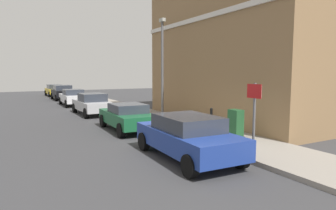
{
  "coord_description": "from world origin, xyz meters",
  "views": [
    {
      "loc": [
        -5.93,
        -9.27,
        2.75
      ],
      "look_at": [
        0.97,
        3.31,
        1.2
      ],
      "focal_mm": 31.47,
      "sensor_mm": 36.0,
      "label": 1
    }
  ],
  "objects_px": {
    "car_white": "(73,97)",
    "car_yellow": "(55,90)",
    "bollard_near_cabinet": "(211,118)",
    "car_black": "(63,92)",
    "lamppost": "(162,64)",
    "car_green": "(127,116)",
    "car_blue": "(187,136)",
    "car_silver": "(92,104)",
    "street_sign": "(254,108)",
    "utility_cabinet": "(236,125)"
  },
  "relations": [
    {
      "from": "car_white",
      "to": "bollard_near_cabinet",
      "type": "height_order",
      "value": "car_white"
    },
    {
      "from": "street_sign",
      "to": "car_silver",
      "type": "bearing_deg",
      "value": 97.87
    },
    {
      "from": "car_blue",
      "to": "car_green",
      "type": "distance_m",
      "value": 5.34
    },
    {
      "from": "car_green",
      "to": "car_black",
      "type": "xyz_separation_m",
      "value": [
        0.05,
        18.88,
        0.1
      ]
    },
    {
      "from": "utility_cabinet",
      "to": "car_green",
      "type": "bearing_deg",
      "value": 125.14
    },
    {
      "from": "car_blue",
      "to": "car_white",
      "type": "distance_m",
      "value": 17.99
    },
    {
      "from": "car_white",
      "to": "street_sign",
      "type": "height_order",
      "value": "street_sign"
    },
    {
      "from": "car_yellow",
      "to": "bollard_near_cabinet",
      "type": "distance_m",
      "value": 27.26
    },
    {
      "from": "car_green",
      "to": "car_yellow",
      "type": "bearing_deg",
      "value": 1.31
    },
    {
      "from": "car_blue",
      "to": "car_black",
      "type": "xyz_separation_m",
      "value": [
        0.04,
        24.22,
        0.05
      ]
    },
    {
      "from": "car_white",
      "to": "lamppost",
      "type": "bearing_deg",
      "value": -163.7
    },
    {
      "from": "street_sign",
      "to": "lamppost",
      "type": "height_order",
      "value": "lamppost"
    },
    {
      "from": "lamppost",
      "to": "car_blue",
      "type": "bearing_deg",
      "value": -111.88
    },
    {
      "from": "car_white",
      "to": "car_yellow",
      "type": "bearing_deg",
      "value": -0.51
    },
    {
      "from": "car_yellow",
      "to": "street_sign",
      "type": "xyz_separation_m",
      "value": [
        1.69,
        -31.08,
        0.93
      ]
    },
    {
      "from": "car_black",
      "to": "car_green",
      "type": "bearing_deg",
      "value": 179.88
    },
    {
      "from": "car_green",
      "to": "car_white",
      "type": "distance_m",
      "value": 12.65
    },
    {
      "from": "car_black",
      "to": "car_yellow",
      "type": "height_order",
      "value": "car_black"
    },
    {
      "from": "car_green",
      "to": "car_silver",
      "type": "distance_m",
      "value": 6.38
    },
    {
      "from": "car_blue",
      "to": "car_silver",
      "type": "xyz_separation_m",
      "value": [
        -0.07,
        11.72,
        -0.02
      ]
    },
    {
      "from": "car_yellow",
      "to": "bollard_near_cabinet",
      "type": "xyz_separation_m",
      "value": [
        3.06,
        -27.09,
        -0.03
      ]
    },
    {
      "from": "car_black",
      "to": "lamppost",
      "type": "relative_size",
      "value": 0.72
    },
    {
      "from": "car_blue",
      "to": "street_sign",
      "type": "distance_m",
      "value": 2.27
    },
    {
      "from": "car_yellow",
      "to": "utility_cabinet",
      "type": "distance_m",
      "value": 28.98
    },
    {
      "from": "lamppost",
      "to": "car_silver",
      "type": "bearing_deg",
      "value": 124.76
    },
    {
      "from": "car_white",
      "to": "car_yellow",
      "type": "xyz_separation_m",
      "value": [
        0.14,
        11.91,
        0.01
      ]
    },
    {
      "from": "car_black",
      "to": "bollard_near_cabinet",
      "type": "relative_size",
      "value": 3.96
    },
    {
      "from": "car_white",
      "to": "lamppost",
      "type": "distance_m",
      "value": 11.36
    },
    {
      "from": "car_blue",
      "to": "utility_cabinet",
      "type": "xyz_separation_m",
      "value": [
        2.99,
        1.08,
        -0.06
      ]
    },
    {
      "from": "car_green",
      "to": "car_white",
      "type": "height_order",
      "value": "car_white"
    },
    {
      "from": "bollard_near_cabinet",
      "to": "car_black",
      "type": "bearing_deg",
      "value": 98.11
    },
    {
      "from": "utility_cabinet",
      "to": "bollard_near_cabinet",
      "type": "xyz_separation_m",
      "value": [
        0.1,
        1.74,
        0.02
      ]
    },
    {
      "from": "utility_cabinet",
      "to": "bollard_near_cabinet",
      "type": "relative_size",
      "value": 1.11
    },
    {
      "from": "car_black",
      "to": "lamppost",
      "type": "height_order",
      "value": "lamppost"
    },
    {
      "from": "car_yellow",
      "to": "street_sign",
      "type": "distance_m",
      "value": 31.14
    },
    {
      "from": "car_silver",
      "to": "car_yellow",
      "type": "xyz_separation_m",
      "value": [
        0.09,
        18.18,
        0.01
      ]
    },
    {
      "from": "street_sign",
      "to": "car_yellow",
      "type": "bearing_deg",
      "value": 93.11
    },
    {
      "from": "car_black",
      "to": "car_yellow",
      "type": "bearing_deg",
      "value": 0.17
    },
    {
      "from": "car_blue",
      "to": "car_yellow",
      "type": "distance_m",
      "value": 29.9
    },
    {
      "from": "car_green",
      "to": "lamppost",
      "type": "xyz_separation_m",
      "value": [
        2.97,
        2.02,
        2.61
      ]
    },
    {
      "from": "utility_cabinet",
      "to": "bollard_near_cabinet",
      "type": "height_order",
      "value": "utility_cabinet"
    },
    {
      "from": "car_black",
      "to": "car_blue",
      "type": "bearing_deg",
      "value": 179.94
    },
    {
      "from": "car_blue",
      "to": "bollard_near_cabinet",
      "type": "xyz_separation_m",
      "value": [
        3.09,
        2.82,
        -0.04
      ]
    },
    {
      "from": "car_black",
      "to": "car_yellow",
      "type": "distance_m",
      "value": 5.68
    },
    {
      "from": "utility_cabinet",
      "to": "car_yellow",
      "type": "bearing_deg",
      "value": 95.87
    },
    {
      "from": "car_black",
      "to": "bollard_near_cabinet",
      "type": "height_order",
      "value": "car_black"
    },
    {
      "from": "car_white",
      "to": "car_yellow",
      "type": "relative_size",
      "value": 0.92
    },
    {
      "from": "utility_cabinet",
      "to": "car_black",
      "type": "bearing_deg",
      "value": 97.26
    },
    {
      "from": "car_silver",
      "to": "car_black",
      "type": "height_order",
      "value": "car_black"
    },
    {
      "from": "street_sign",
      "to": "bollard_near_cabinet",
      "type": "bearing_deg",
      "value": 71.0
    }
  ]
}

